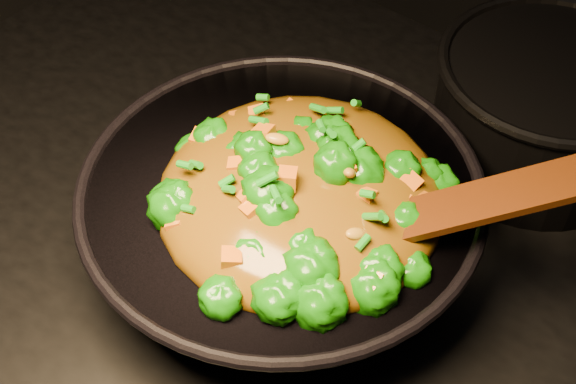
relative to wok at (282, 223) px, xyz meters
The scene contains 4 objects.
wok is the anchor object (origin of this frame).
stir_fry 0.10m from the wok, ahead, with size 0.27×0.27×0.09m, color #166F07, non-canonical shape.
spatula 0.20m from the wok, 17.85° to the left, with size 0.29×0.04×0.01m, color #340D05.
back_pot 0.32m from the wok, 67.07° to the left, with size 0.24×0.24×0.14m, color black.
Camera 1 is at (0.29, -0.37, 1.56)m, focal length 50.00 mm.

